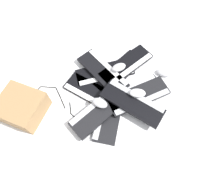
{
  "coord_description": "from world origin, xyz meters",
  "views": [
    {
      "loc": [
        -0.5,
        -0.36,
        1.31
      ],
      "look_at": [
        0.07,
        -0.01,
        0.04
      ],
      "focal_mm": 32.0,
      "sensor_mm": 36.0,
      "label": 1
    }
  ],
  "objects_px": {
    "keyboard_5": "(103,72)",
    "keyboard_9": "(132,103)",
    "keyboard_0": "(119,72)",
    "mouse_0": "(100,103)",
    "keyboard_2": "(93,93)",
    "mouse_3": "(164,73)",
    "keyboard_3": "(109,112)",
    "keyboard_6": "(139,96)",
    "keyboard_8": "(126,65)",
    "keyboard_4": "(135,95)",
    "mouse_2": "(137,93)",
    "keyboard_7": "(100,110)",
    "mouse_1": "(119,67)",
    "cardboard_box": "(22,107)",
    "keyboard_1": "(105,72)"
  },
  "relations": [
    {
      "from": "keyboard_2",
      "to": "mouse_2",
      "type": "height_order",
      "value": "mouse_2"
    },
    {
      "from": "keyboard_5",
      "to": "mouse_1",
      "type": "relative_size",
      "value": 4.22
    },
    {
      "from": "mouse_0",
      "to": "keyboard_6",
      "type": "bearing_deg",
      "value": 39.84
    },
    {
      "from": "keyboard_2",
      "to": "keyboard_6",
      "type": "distance_m",
      "value": 0.33
    },
    {
      "from": "keyboard_5",
      "to": "cardboard_box",
      "type": "distance_m",
      "value": 0.61
    },
    {
      "from": "keyboard_3",
      "to": "cardboard_box",
      "type": "height_order",
      "value": "cardboard_box"
    },
    {
      "from": "keyboard_4",
      "to": "keyboard_6",
      "type": "distance_m",
      "value": 0.04
    },
    {
      "from": "keyboard_0",
      "to": "keyboard_9",
      "type": "relative_size",
      "value": 1.04
    },
    {
      "from": "keyboard_2",
      "to": "keyboard_8",
      "type": "xyz_separation_m",
      "value": [
        0.32,
        -0.09,
        0.03
      ]
    },
    {
      "from": "keyboard_9",
      "to": "mouse_0",
      "type": "xyz_separation_m",
      "value": [
        -0.12,
        0.19,
        0.01
      ]
    },
    {
      "from": "keyboard_5",
      "to": "keyboard_9",
      "type": "xyz_separation_m",
      "value": [
        -0.12,
        -0.32,
        0.03
      ]
    },
    {
      "from": "keyboard_8",
      "to": "mouse_0",
      "type": "relative_size",
      "value": 4.23
    },
    {
      "from": "keyboard_6",
      "to": "mouse_2",
      "type": "xyz_separation_m",
      "value": [
        -0.02,
        0.01,
        0.07
      ]
    },
    {
      "from": "mouse_2",
      "to": "cardboard_box",
      "type": "distance_m",
      "value": 0.78
    },
    {
      "from": "keyboard_0",
      "to": "mouse_2",
      "type": "bearing_deg",
      "value": -121.67
    },
    {
      "from": "mouse_1",
      "to": "mouse_2",
      "type": "distance_m",
      "value": 0.26
    },
    {
      "from": "cardboard_box",
      "to": "keyboard_0",
      "type": "bearing_deg",
      "value": -32.76
    },
    {
      "from": "keyboard_4",
      "to": "keyboard_9",
      "type": "relative_size",
      "value": 1.04
    },
    {
      "from": "keyboard_7",
      "to": "mouse_0",
      "type": "height_order",
      "value": "mouse_0"
    },
    {
      "from": "keyboard_0",
      "to": "mouse_0",
      "type": "height_order",
      "value": "mouse_0"
    },
    {
      "from": "keyboard_5",
      "to": "keyboard_8",
      "type": "relative_size",
      "value": 1.0
    },
    {
      "from": "keyboard_3",
      "to": "keyboard_7",
      "type": "height_order",
      "value": "keyboard_7"
    },
    {
      "from": "keyboard_3",
      "to": "keyboard_8",
      "type": "height_order",
      "value": "keyboard_8"
    },
    {
      "from": "keyboard_4",
      "to": "mouse_2",
      "type": "xyz_separation_m",
      "value": [
        -0.02,
        -0.02,
        0.1
      ]
    },
    {
      "from": "keyboard_6",
      "to": "keyboard_9",
      "type": "relative_size",
      "value": 1.01
    },
    {
      "from": "keyboard_3",
      "to": "mouse_2",
      "type": "xyz_separation_m",
      "value": [
        0.18,
        -0.11,
        0.1
      ]
    },
    {
      "from": "keyboard_3",
      "to": "keyboard_5",
      "type": "xyz_separation_m",
      "value": [
        0.24,
        0.21,
        0.03
      ]
    },
    {
      "from": "keyboard_2",
      "to": "mouse_3",
      "type": "distance_m",
      "value": 0.56
    },
    {
      "from": "keyboard_4",
      "to": "mouse_0",
      "type": "bearing_deg",
      "value": 141.47
    },
    {
      "from": "keyboard_9",
      "to": "keyboard_3",
      "type": "bearing_deg",
      "value": 137.76
    },
    {
      "from": "keyboard_7",
      "to": "mouse_0",
      "type": "distance_m",
      "value": 0.05
    },
    {
      "from": "mouse_1",
      "to": "cardboard_box",
      "type": "height_order",
      "value": "cardboard_box"
    },
    {
      "from": "keyboard_6",
      "to": "keyboard_8",
      "type": "distance_m",
      "value": 0.27
    },
    {
      "from": "keyboard_4",
      "to": "keyboard_9",
      "type": "xyz_separation_m",
      "value": [
        -0.09,
        -0.02,
        0.06
      ]
    },
    {
      "from": "keyboard_7",
      "to": "keyboard_6",
      "type": "bearing_deg",
      "value": -36.92
    },
    {
      "from": "keyboard_5",
      "to": "keyboard_6",
      "type": "relative_size",
      "value": 1.04
    },
    {
      "from": "keyboard_7",
      "to": "keyboard_8",
      "type": "relative_size",
      "value": 1.0
    },
    {
      "from": "mouse_1",
      "to": "keyboard_3",
      "type": "bearing_deg",
      "value": 51.97
    },
    {
      "from": "keyboard_2",
      "to": "mouse_2",
      "type": "xyz_separation_m",
      "value": [
        0.12,
        -0.29,
        0.1
      ]
    },
    {
      "from": "mouse_1",
      "to": "mouse_3",
      "type": "bearing_deg",
      "value": 151.94
    },
    {
      "from": "keyboard_4",
      "to": "mouse_3",
      "type": "relative_size",
      "value": 4.18
    },
    {
      "from": "keyboard_1",
      "to": "keyboard_4",
      "type": "xyz_separation_m",
      "value": [
        -0.05,
        -0.29,
        0.0
      ]
    },
    {
      "from": "keyboard_4",
      "to": "keyboard_6",
      "type": "relative_size",
      "value": 1.02
    },
    {
      "from": "keyboard_3",
      "to": "keyboard_9",
      "type": "distance_m",
      "value": 0.17
    },
    {
      "from": "keyboard_9",
      "to": "cardboard_box",
      "type": "height_order",
      "value": "cardboard_box"
    },
    {
      "from": "keyboard_9",
      "to": "mouse_1",
      "type": "bearing_deg",
      "value": 48.81
    },
    {
      "from": "keyboard_4",
      "to": "mouse_1",
      "type": "xyz_separation_m",
      "value": [
        0.11,
        0.2,
        0.07
      ]
    },
    {
      "from": "keyboard_6",
      "to": "keyboard_7",
      "type": "height_order",
      "value": "same"
    },
    {
      "from": "keyboard_3",
      "to": "keyboard_6",
      "type": "distance_m",
      "value": 0.24
    },
    {
      "from": "keyboard_3",
      "to": "mouse_3",
      "type": "xyz_separation_m",
      "value": [
        0.49,
        -0.19,
        0.01
      ]
    }
  ]
}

